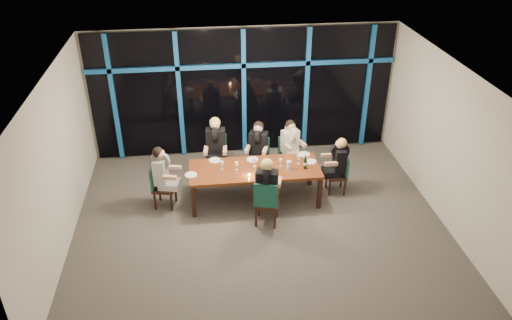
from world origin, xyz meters
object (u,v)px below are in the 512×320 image
(diner_far_mid, at_px, (258,142))
(dining_table, at_px, (255,171))
(diner_far_left, at_px, (216,140))
(diner_far_right, at_px, (291,140))
(diner_end_right, at_px, (338,158))
(chair_end_right, at_px, (340,172))
(diner_end_left, at_px, (162,169))
(wine_bottle, at_px, (305,163))
(water_pitcher, at_px, (289,165))
(chair_far_mid, at_px, (259,155))
(chair_far_right, at_px, (289,152))
(diner_near_mid, at_px, (267,181))
(chair_end_left, at_px, (160,184))
(chair_far_left, at_px, (216,154))
(chair_near_mid, at_px, (266,201))

(diner_far_mid, bearing_deg, dining_table, -82.48)
(diner_far_left, xyz_separation_m, diner_far_right, (1.63, -0.01, -0.09))
(diner_far_left, height_order, diner_end_right, diner_far_left)
(diner_far_left, height_order, diner_far_mid, diner_far_left)
(diner_far_mid, bearing_deg, chair_end_right, -6.73)
(diner_far_right, xyz_separation_m, diner_end_left, (-2.71, -0.94, 0.03))
(wine_bottle, height_order, water_pitcher, wine_bottle)
(chair_far_mid, relative_size, chair_end_right, 1.06)
(chair_far_right, bearing_deg, wine_bottle, -103.87)
(diner_near_mid, bearing_deg, dining_table, -64.19)
(chair_end_left, distance_m, diner_far_right, 2.96)
(wine_bottle, bearing_deg, chair_far_right, 95.55)
(water_pitcher, bearing_deg, chair_end_left, 153.33)
(diner_far_left, distance_m, diner_end_left, 1.45)
(chair_far_left, relative_size, water_pitcher, 5.45)
(chair_far_mid, height_order, diner_end_left, diner_end_left)
(dining_table, bearing_deg, wine_bottle, -7.44)
(chair_far_mid, relative_size, diner_far_left, 0.96)
(chair_end_left, bearing_deg, chair_end_right, -75.86)
(chair_end_left, relative_size, chair_end_right, 1.05)
(diner_far_right, bearing_deg, chair_far_right, 90.00)
(diner_end_left, relative_size, diner_end_right, 1.05)
(dining_table, bearing_deg, diner_far_right, 46.60)
(chair_far_mid, height_order, chair_far_right, chair_far_mid)
(diner_far_mid, distance_m, diner_end_right, 1.73)
(dining_table, relative_size, diner_end_left, 2.95)
(chair_near_mid, height_order, diner_near_mid, diner_near_mid)
(chair_end_right, bearing_deg, chair_end_left, -87.12)
(chair_end_right, height_order, chair_near_mid, chair_near_mid)
(diner_far_left, relative_size, water_pitcher, 5.31)
(chair_end_right, xyz_separation_m, wine_bottle, (-0.80, -0.22, 0.39))
(chair_end_left, bearing_deg, chair_far_left, -35.91)
(dining_table, height_order, diner_near_mid, diner_near_mid)
(chair_far_right, distance_m, diner_far_mid, 0.81)
(chair_end_right, xyz_separation_m, diner_end_right, (-0.07, 0.00, 0.34))
(diner_near_mid, bearing_deg, chair_far_right, -96.42)
(dining_table, distance_m, chair_end_right, 1.80)
(diner_far_left, relative_size, wine_bottle, 3.15)
(diner_far_mid, xyz_separation_m, water_pitcher, (0.49, -0.99, -0.03))
(diner_far_mid, height_order, diner_far_right, diner_far_mid)
(chair_far_right, height_order, diner_far_right, diner_far_right)
(water_pitcher, bearing_deg, diner_far_mid, 93.03)
(chair_far_mid, bearing_deg, diner_far_mid, -90.00)
(chair_near_mid, xyz_separation_m, diner_far_mid, (0.06, 1.72, 0.33))
(chair_far_right, height_order, water_pitcher, water_pitcher)
(chair_far_right, height_order, diner_end_right, diner_end_right)
(chair_near_mid, relative_size, diner_end_left, 1.10)
(water_pitcher, bearing_deg, wine_bottle, -23.85)
(diner_far_mid, height_order, wine_bottle, diner_far_mid)
(diner_end_right, bearing_deg, diner_far_mid, -114.70)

